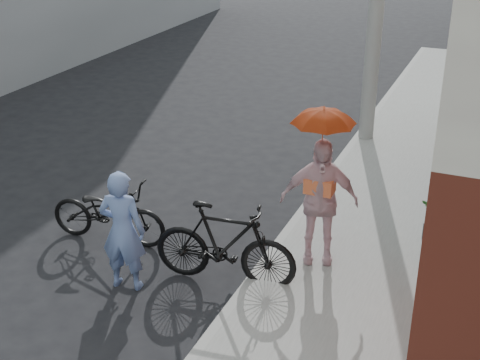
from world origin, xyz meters
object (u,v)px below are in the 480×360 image
Objects in this scene: officer at (123,231)px; bike_left at (108,212)px; kimono_woman at (319,201)px; planter at (439,239)px; bike_right at (225,244)px.

officer is 1.27m from bike_left.
kimono_woman reaches higher than bike_left.
bike_left reaches higher than planter.
officer reaches higher than bike_left.
bike_right is 1.32m from kimono_woman.
planter is (1.45, 0.95, -0.73)m from kimono_woman.
kimono_woman is (2.90, 0.49, 0.52)m from bike_left.
bike_right reaches higher than bike_left.
bike_right is 3.00m from planter.
kimono_woman is (2.07, 1.38, 0.17)m from officer.
kimono_woman is at bearing -155.36° from officer.
planter is (3.52, 2.33, -0.56)m from officer.
kimono_woman reaches higher than planter.
officer is 0.86× the size of bike_right.
kimono_woman is at bearing -55.52° from bike_right.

